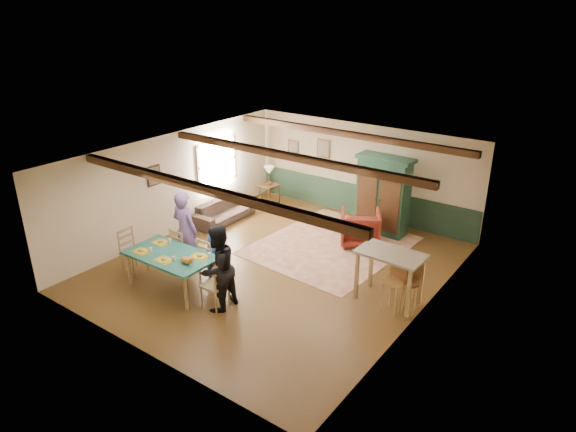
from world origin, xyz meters
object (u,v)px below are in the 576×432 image
Objects in this scene: dining_chair_far_left at (184,248)px; armchair at (360,228)px; bar_stool_right at (409,288)px; dining_chair_end_left at (133,252)px; person_child at (214,256)px; bar_stool_left at (393,288)px; sofa at (223,211)px; dining_chair_end_right at (215,284)px; dining_chair_far_right at (212,258)px; person_man at (185,230)px; person_woman at (218,269)px; counter_table at (389,277)px; dining_table at (172,271)px; armoire at (383,195)px; table_lamp at (269,175)px; cat at (186,260)px; end_table at (269,194)px.

dining_chair_far_left is 4.48m from armchair.
bar_stool_right is (4.98, 1.38, 0.00)m from dining_chair_far_left.
dining_chair_end_left is 6.19m from bar_stool_right.
person_child is 0.99× the size of bar_stool_left.
dining_chair_end_right is at bearing -140.83° from sofa.
person_man reaches higher than dining_chair_far_right.
dining_chair_end_right is 0.58× the size of person_woman.
dining_chair_end_left is 0.58× the size of person_woman.
sofa is at bearing 168.24° from counter_table.
dining_table is 3.84m from sofa.
armoire is 2.13× the size of armchair.
dining_chair_far_right is 4.01m from armchair.
person_man reaches higher than bar_stool_left.
table_lamp is (-2.81, 5.28, 0.01)m from person_woman.
bar_stool_left is (3.85, 1.06, 0.01)m from person_child.
armoire is at bearing -121.71° from dining_chair_far_left.
sofa is at bearing -139.12° from person_woman.
dining_chair_far_left is 1.87m from dining_chair_end_right.
counter_table is (1.70, -3.11, -0.50)m from armoire.
armoire is at bearing 71.95° from cat.
armoire is 3.94m from bar_stool_right.
dining_chair_far_right is 1.00m from cat.
table_lamp is at bearing 151.09° from counter_table.
bar_stool_right is at bearing -12.00° from counter_table.
armoire is 3.84m from end_table.
person_man reaches higher than end_table.
counter_table is (1.81, -2.10, 0.11)m from armchair.
bar_stool_left reaches higher than dining_chair_end_left.
person_man is at bearing -155.86° from sofa.
armoire is at bearing 169.27° from person_woman.
person_child is 4.80m from end_table.
bar_stool_right is (5.97, -3.13, -0.40)m from table_lamp.
table_lamp is at bearing -68.03° from dining_chair_far_right.
person_woman reaches higher than dining_chair_far_right.
dining_chair_far_left reaches higher than sofa.
table_lamp is 0.43× the size of counter_table.
dining_chair_end_left is 3.50m from sofa.
dining_table reaches higher than sofa.
person_man is 1.90× the size of armchair.
armoire reaches higher than person_woman.
end_table is at bearing 110.15° from cat.
dining_chair_end_left is at bearing 27.30° from person_child.
counter_table is at bearing -162.23° from dining_chair_far_left.
person_woman is 2.87× the size of end_table.
person_woman is (1.82, -0.86, -0.04)m from person_man.
table_lamp is (0.24, 1.83, 0.63)m from sofa.
person_man reaches higher than bar_stool_right.
bar_stool_left reaches higher than dining_chair_far_left.
table_lamp is at bearing -44.70° from armchair.
armoire reaches higher than table_lamp.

